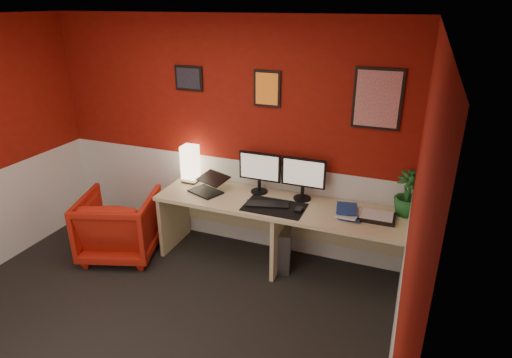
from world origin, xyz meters
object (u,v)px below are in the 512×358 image
(potted_plant, at_px, (408,194))
(armchair, at_px, (120,225))
(desk, at_px, (281,236))
(laptop, at_px, (205,183))
(monitor_left, at_px, (259,167))
(shoji_lamp, at_px, (190,165))
(pc_tower, at_px, (281,245))
(monitor_right, at_px, (303,173))
(zen_tray, at_px, (376,217))

(potted_plant, bearing_deg, armchair, -168.23)
(desk, distance_m, potted_plant, 1.31)
(laptop, height_order, monitor_left, monitor_left)
(shoji_lamp, xyz_separation_m, armchair, (-0.58, -0.57, -0.57))
(pc_tower, bearing_deg, desk, -90.49)
(monitor_right, relative_size, zen_tray, 1.66)
(zen_tray, height_order, potted_plant, potted_plant)
(potted_plant, distance_m, pc_tower, 1.38)
(shoji_lamp, bearing_deg, armchair, -135.56)
(zen_tray, relative_size, potted_plant, 0.81)
(laptop, relative_size, potted_plant, 0.76)
(zen_tray, distance_m, pc_tower, 1.06)
(monitor_right, bearing_deg, potted_plant, 1.02)
(shoji_lamp, distance_m, monitor_right, 1.29)
(laptop, relative_size, zen_tray, 0.94)
(pc_tower, bearing_deg, potted_plant, -6.68)
(shoji_lamp, height_order, potted_plant, potted_plant)
(monitor_left, height_order, armchair, monitor_left)
(desk, relative_size, armchair, 3.32)
(monitor_left, bearing_deg, zen_tray, -7.47)
(shoji_lamp, bearing_deg, zen_tray, -4.33)
(armchair, bearing_deg, zen_tray, 170.91)
(laptop, xyz_separation_m, zen_tray, (1.75, 0.05, -0.09))
(desk, bearing_deg, potted_plant, 10.25)
(armchair, bearing_deg, pc_tower, 176.36)
(monitor_left, bearing_deg, potted_plant, 0.70)
(monitor_left, distance_m, pc_tower, 0.86)
(potted_plant, xyz_separation_m, armchair, (-2.87, -0.60, -0.59))
(laptop, distance_m, monitor_right, 1.03)
(monitor_left, xyz_separation_m, potted_plant, (1.47, 0.02, -0.07))
(laptop, relative_size, armchair, 0.42)
(laptop, bearing_deg, potted_plant, 28.43)
(shoji_lamp, height_order, laptop, shoji_lamp)
(shoji_lamp, bearing_deg, desk, -9.31)
(laptop, distance_m, monitor_left, 0.60)
(desk, xyz_separation_m, armchair, (-1.71, -0.39, -0.01))
(desk, xyz_separation_m, potted_plant, (1.16, 0.21, 0.58))
(zen_tray, distance_m, armchair, 2.69)
(desk, height_order, pc_tower, desk)
(shoji_lamp, relative_size, laptop, 1.21)
(shoji_lamp, bearing_deg, monitor_left, 0.45)
(shoji_lamp, relative_size, monitor_left, 0.69)
(zen_tray, bearing_deg, monitor_left, 172.53)
(potted_plant, height_order, armchair, potted_plant)
(monitor_right, height_order, potted_plant, monitor_right)
(shoji_lamp, bearing_deg, pc_tower, -6.80)
(armchair, bearing_deg, monitor_left, -175.65)
(shoji_lamp, height_order, pc_tower, shoji_lamp)
(monitor_left, distance_m, armchair, 1.65)
(zen_tray, bearing_deg, armchair, -170.92)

